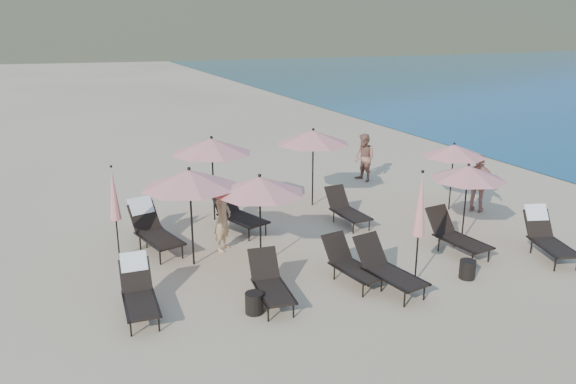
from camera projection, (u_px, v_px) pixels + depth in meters
name	position (u px, v px, depth m)	size (l,w,h in m)	color
ground	(391.00, 276.00, 12.53)	(800.00, 800.00, 0.00)	#D6BA8C
lounger_0	(138.00, 290.00, 10.81)	(0.68, 1.67, 1.03)	black
lounger_1	(270.00, 282.00, 11.24)	(0.77, 1.65, 0.92)	black
lounger_2	(350.00, 263.00, 12.15)	(0.84, 1.66, 0.91)	black
lounger_3	(387.00, 268.00, 11.81)	(0.96, 1.83, 1.00)	black
lounger_4	(456.00, 235.00, 13.66)	(0.85, 1.80, 1.00)	black
lounger_5	(547.00, 235.00, 13.48)	(1.12, 1.85, 1.09)	black
lounger_6	(153.00, 228.00, 13.84)	(1.13, 1.99, 1.18)	black
lounger_7	(148.00, 223.00, 14.65)	(0.68, 1.54, 0.86)	black
lounger_8	(237.00, 213.00, 15.16)	(1.25, 1.95, 1.05)	black
lounger_9	(346.00, 209.00, 15.64)	(0.71, 1.67, 0.94)	black
umbrella_open_0	(189.00, 179.00, 12.52)	(2.19, 2.19, 2.35)	black
umbrella_open_1	(260.00, 185.00, 12.47)	(2.06, 2.06, 2.22)	black
umbrella_open_2	(468.00, 173.00, 14.00)	(1.92, 1.92, 2.07)	black
umbrella_open_3	(212.00, 146.00, 15.46)	(2.27, 2.27, 2.44)	black
umbrella_open_4	(313.00, 137.00, 16.74)	(2.24, 2.24, 2.42)	black
umbrella_open_5	(454.00, 150.00, 16.42)	(1.92, 1.92, 2.06)	black
umbrella_closed_0	(420.00, 205.00, 11.76)	(0.29, 0.29, 2.51)	black
umbrella_closed_1	(114.00, 194.00, 13.01)	(0.27, 0.27, 2.30)	black
side_table_0	(254.00, 303.00, 10.88)	(0.36, 0.36, 0.42)	black
side_table_1	(467.00, 269.00, 12.35)	(0.36, 0.36, 0.42)	black
beachgoer_a	(223.00, 219.00, 13.74)	(0.59, 0.39, 1.62)	tan
beachgoer_b	(364.00, 158.00, 19.75)	(0.82, 0.64, 1.69)	#9E6851
beachgoer_c	(479.00, 183.00, 16.52)	(1.02, 0.42, 1.74)	tan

